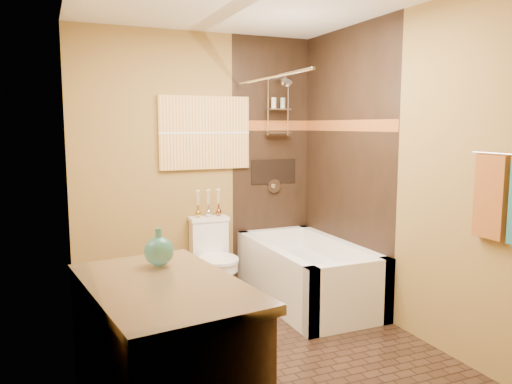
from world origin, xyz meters
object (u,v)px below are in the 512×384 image
bathtub (307,278)px  vanity (164,378)px  sunset_painting (205,133)px  toilet (214,258)px

bathtub → vanity: size_ratio=1.35×
sunset_painting → vanity: bearing=-111.7°
bathtub → vanity: vanity is taller
sunset_painting → vanity: size_ratio=0.81×
toilet → vanity: 2.43m
sunset_painting → vanity: sunset_painting is taller
sunset_painting → toilet: sunset_painting is taller
sunset_painting → toilet: size_ratio=1.21×
bathtub → toilet: toilet is taller
sunset_painting → toilet: bearing=-90.0°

